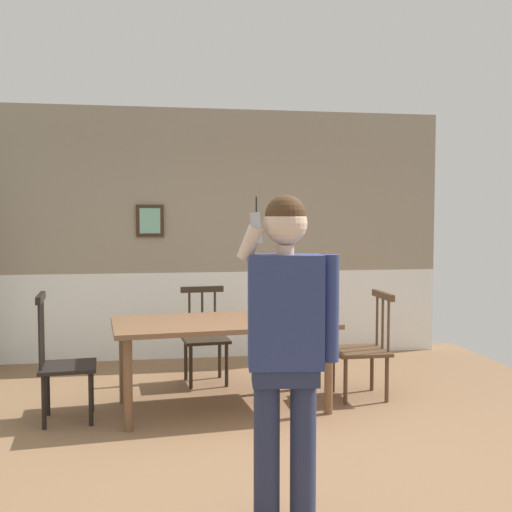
{
  "coord_description": "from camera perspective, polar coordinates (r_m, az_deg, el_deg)",
  "views": [
    {
      "loc": [
        -0.69,
        -4.37,
        1.63
      ],
      "look_at": [
        -0.09,
        -0.61,
        1.4
      ],
      "focal_mm": 43.21,
      "sensor_mm": 36.0,
      "label": 1
    }
  ],
  "objects": [
    {
      "name": "room_back_partition",
      "position": [
        7.25,
        -3.7,
        1.6
      ],
      "size": [
        5.38,
        0.17,
        2.9
      ],
      "color": "gray",
      "rests_on": "ground_plane"
    },
    {
      "name": "chair_near_window",
      "position": [
        6.18,
        -4.75,
        -7.44
      ],
      "size": [
        0.47,
        0.47,
        0.94
      ],
      "rotation": [
        0.0,
        0.0,
        3.23
      ],
      "color": "#2D2319",
      "rests_on": "ground_plane"
    },
    {
      "name": "ground_plane",
      "position": [
        4.72,
        -0.16,
        -16.75
      ],
      "size": [
        6.25,
        6.25,
        0.0
      ],
      "primitive_type": "plane",
      "color": "#846042"
    },
    {
      "name": "dining_table",
      "position": [
        5.31,
        -3.1,
        -6.85
      ],
      "size": [
        1.93,
        1.14,
        0.76
      ],
      "rotation": [
        0.0,
        0.0,
        0.1
      ],
      "color": "brown",
      "rests_on": "ground_plane"
    },
    {
      "name": "chair_by_doorway",
      "position": [
        5.25,
        -17.45,
        -9.36
      ],
      "size": [
        0.47,
        0.47,
        1.03
      ],
      "rotation": [
        0.0,
        0.0,
        4.8
      ],
      "color": "black",
      "rests_on": "ground_plane"
    },
    {
      "name": "chair_at_table_head",
      "position": [
        5.75,
        9.95,
        -8.33
      ],
      "size": [
        0.48,
        0.48,
        0.96
      ],
      "rotation": [
        0.0,
        0.0,
        1.57
      ],
      "color": "#513823",
      "rests_on": "ground_plane"
    },
    {
      "name": "person_figure",
      "position": [
        3.28,
        2.85,
        -7.31
      ],
      "size": [
        0.55,
        0.26,
        1.76
      ],
      "rotation": [
        0.0,
        0.0,
        3.03
      ],
      "color": "#282E49",
      "rests_on": "ground_plane"
    }
  ]
}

